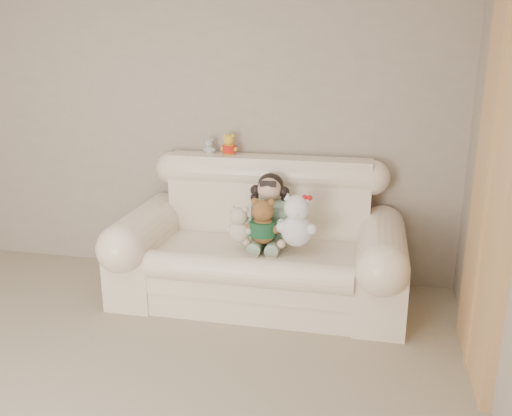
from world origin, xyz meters
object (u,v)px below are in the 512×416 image
object	(u,v)px
seated_child	(269,209)
cream_teddy	(239,221)
sofa	(259,235)
brown_teddy	(263,217)
white_cat	(297,215)

from	to	relation	value
seated_child	cream_teddy	distance (m)	0.28
sofa	brown_teddy	xyz separation A→B (m)	(0.05, -0.11, 0.18)
sofa	seated_child	distance (m)	0.20
brown_teddy	cream_teddy	world-z (taller)	brown_teddy
brown_teddy	cream_teddy	distance (m)	0.17
brown_teddy	cream_teddy	size ratio (longest dim) A/B	1.22
seated_child	cream_teddy	size ratio (longest dim) A/B	1.73
cream_teddy	white_cat	bearing A→B (deg)	12.72
brown_teddy	white_cat	xyz separation A→B (m)	(0.24, -0.00, 0.03)
sofa	white_cat	xyz separation A→B (m)	(0.29, -0.11, 0.21)
white_cat	cream_teddy	xyz separation A→B (m)	(-0.41, -0.02, -0.07)
brown_teddy	white_cat	bearing A→B (deg)	22.53
white_cat	sofa	bearing A→B (deg)	149.62
seated_child	white_cat	bearing A→B (deg)	-45.23
white_cat	cream_teddy	distance (m)	0.41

